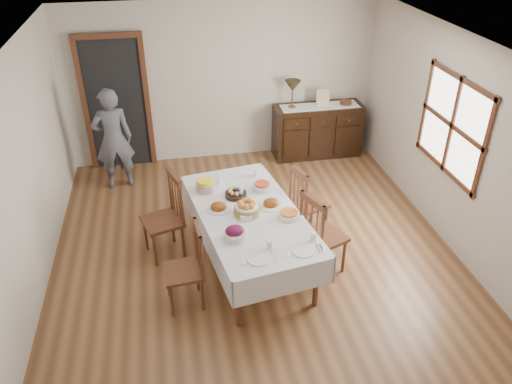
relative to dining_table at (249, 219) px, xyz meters
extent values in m
plane|color=brown|center=(0.10, 0.01, -0.67)|extent=(6.00, 6.00, 0.00)
cube|color=silver|center=(0.10, 0.01, 1.93)|extent=(5.00, 6.00, 0.02)
cube|color=beige|center=(0.10, 3.01, 0.63)|extent=(5.00, 0.02, 2.60)
cube|color=beige|center=(-2.40, 0.01, 0.63)|extent=(0.02, 6.00, 2.60)
cube|color=beige|center=(2.60, 0.01, 0.63)|extent=(0.02, 6.00, 2.60)
cube|color=white|center=(2.59, 0.31, 0.83)|extent=(0.02, 1.30, 1.10)
cube|color=#532C1B|center=(2.58, 0.31, 0.83)|extent=(0.03, 1.46, 1.26)
cube|color=black|center=(-1.60, 2.97, 0.38)|extent=(0.90, 0.06, 2.10)
cube|color=#532C1B|center=(-1.60, 2.95, 0.38)|extent=(1.04, 0.08, 2.18)
cube|color=silver|center=(0.00, 0.00, 0.07)|extent=(1.41, 2.30, 0.04)
cylinder|color=#532C1B|center=(-0.29, -0.99, -0.32)|extent=(0.06, 0.06, 0.70)
cylinder|color=#532C1B|center=(0.59, -0.85, -0.32)|extent=(0.06, 0.06, 0.70)
cylinder|color=#532C1B|center=(-0.59, 0.85, -0.32)|extent=(0.06, 0.06, 0.70)
cylinder|color=#532C1B|center=(0.29, 0.99, -0.32)|extent=(0.06, 0.06, 0.70)
cube|color=silver|center=(-0.54, -0.09, -0.08)|extent=(0.37, 2.17, 0.33)
cube|color=silver|center=(0.54, 0.09, -0.08)|extent=(0.37, 2.17, 0.33)
cube|color=silver|center=(0.18, -1.08, -0.08)|extent=(1.11, 0.20, 0.33)
cube|color=silver|center=(-0.18, 1.08, -0.08)|extent=(1.11, 0.20, 0.33)
cube|color=#532C1B|center=(-0.82, -0.54, -0.22)|extent=(0.44, 0.44, 0.04)
cylinder|color=#532C1B|center=(-1.00, -0.39, -0.45)|extent=(0.04, 0.04, 0.42)
cylinder|color=#532C1B|center=(-0.97, -0.72, -0.45)|extent=(0.04, 0.04, 0.42)
cylinder|color=#532C1B|center=(-0.66, -0.36, -0.45)|extent=(0.04, 0.04, 0.42)
cylinder|color=#532C1B|center=(-0.64, -0.70, -0.45)|extent=(0.04, 0.04, 0.42)
cylinder|color=#532C1B|center=(-0.64, -0.35, 0.05)|extent=(0.04, 0.04, 0.55)
cylinder|color=#532C1B|center=(-0.62, -0.70, 0.05)|extent=(0.04, 0.04, 0.55)
cube|color=#532C1B|center=(-0.63, -0.53, 0.29)|extent=(0.07, 0.39, 0.08)
cylinder|color=#532C1B|center=(-0.64, -0.44, 0.03)|extent=(0.02, 0.02, 0.45)
cylinder|color=#532C1B|center=(-0.63, -0.53, 0.03)|extent=(0.02, 0.02, 0.45)
cylinder|color=#532C1B|center=(-0.62, -0.62, 0.03)|extent=(0.02, 0.02, 0.45)
cube|color=#532C1B|center=(-1.01, 0.40, -0.18)|extent=(0.57, 0.57, 0.04)
cylinder|color=#532C1B|center=(-1.24, 0.52, -0.43)|extent=(0.04, 0.04, 0.46)
cylinder|color=#532C1B|center=(-1.13, 0.17, -0.43)|extent=(0.04, 0.04, 0.46)
cylinder|color=#532C1B|center=(-0.89, 0.63, -0.43)|extent=(0.04, 0.04, 0.46)
cylinder|color=#532C1B|center=(-0.78, 0.28, -0.43)|extent=(0.04, 0.04, 0.46)
cylinder|color=#532C1B|center=(-0.87, 0.65, 0.12)|extent=(0.04, 0.04, 0.60)
cylinder|color=#532C1B|center=(-0.76, 0.28, 0.12)|extent=(0.04, 0.04, 0.60)
cube|color=#532C1B|center=(-0.82, 0.46, 0.38)|extent=(0.17, 0.42, 0.09)
cylinder|color=#532C1B|center=(-0.85, 0.55, 0.10)|extent=(0.02, 0.02, 0.49)
cylinder|color=#532C1B|center=(-0.82, 0.46, 0.10)|extent=(0.02, 0.02, 0.49)
cylinder|color=#532C1B|center=(-0.79, 0.37, 0.10)|extent=(0.02, 0.02, 0.49)
cube|color=#532C1B|center=(0.84, -0.26, -0.19)|extent=(0.58, 0.58, 0.04)
cylinder|color=#532C1B|center=(1.08, -0.36, -0.44)|extent=(0.04, 0.04, 0.46)
cylinder|color=#532C1B|center=(0.94, -0.03, -0.44)|extent=(0.04, 0.04, 0.46)
cylinder|color=#532C1B|center=(0.74, -0.50, -0.44)|extent=(0.04, 0.04, 0.46)
cylinder|color=#532C1B|center=(0.61, -0.16, -0.44)|extent=(0.04, 0.04, 0.46)
cylinder|color=#532C1B|center=(0.73, -0.52, 0.11)|extent=(0.04, 0.04, 0.60)
cylinder|color=#532C1B|center=(0.58, -0.16, 0.11)|extent=(0.04, 0.04, 0.60)
cube|color=#532C1B|center=(0.65, -0.34, 0.37)|extent=(0.20, 0.41, 0.09)
cylinder|color=#532C1B|center=(0.69, -0.43, 0.09)|extent=(0.02, 0.02, 0.49)
cylinder|color=#532C1B|center=(0.65, -0.34, 0.09)|extent=(0.02, 0.02, 0.49)
cylinder|color=#532C1B|center=(0.62, -0.25, 0.09)|extent=(0.02, 0.02, 0.49)
cube|color=#532C1B|center=(0.89, 0.52, -0.22)|extent=(0.52, 0.52, 0.04)
cylinder|color=#532C1B|center=(1.11, 0.42, -0.45)|extent=(0.04, 0.04, 0.42)
cylinder|color=#532C1B|center=(1.00, 0.74, -0.45)|extent=(0.04, 0.04, 0.42)
cylinder|color=#532C1B|center=(0.79, 0.31, -0.45)|extent=(0.04, 0.04, 0.42)
cylinder|color=#532C1B|center=(0.68, 0.63, -0.45)|extent=(0.04, 0.04, 0.42)
cylinder|color=#532C1B|center=(0.77, 0.30, 0.05)|extent=(0.04, 0.04, 0.55)
cylinder|color=#532C1B|center=(0.66, 0.63, 0.05)|extent=(0.04, 0.04, 0.55)
cube|color=#532C1B|center=(0.72, 0.46, 0.29)|extent=(0.16, 0.38, 0.08)
cylinder|color=#532C1B|center=(0.75, 0.38, 0.03)|extent=(0.02, 0.02, 0.45)
cylinder|color=#532C1B|center=(0.72, 0.46, 0.03)|extent=(0.02, 0.02, 0.45)
cylinder|color=#532C1B|center=(0.69, 0.55, 0.03)|extent=(0.02, 0.02, 0.45)
cube|color=black|center=(1.67, 2.73, -0.22)|extent=(1.49, 0.50, 0.89)
cube|color=black|center=(1.22, 2.48, 0.05)|extent=(0.42, 0.02, 0.18)
sphere|color=brown|center=(1.22, 2.46, 0.05)|extent=(0.03, 0.03, 0.03)
cube|color=black|center=(1.67, 2.48, 0.05)|extent=(0.42, 0.02, 0.18)
sphere|color=brown|center=(1.67, 2.46, 0.05)|extent=(0.03, 0.03, 0.03)
cube|color=black|center=(2.11, 2.48, 0.05)|extent=(0.42, 0.02, 0.18)
sphere|color=brown|center=(2.11, 2.46, 0.05)|extent=(0.03, 0.03, 0.03)
imported|color=#51515C|center=(-1.65, 2.26, 0.18)|extent=(0.58, 0.43, 1.69)
cylinder|color=olive|center=(-0.03, -0.03, 0.14)|extent=(0.29, 0.29, 0.10)
cylinder|color=white|center=(-0.03, -0.03, 0.20)|extent=(0.27, 0.27, 0.02)
sphere|color=orange|center=(0.04, -0.03, 0.23)|extent=(0.08, 0.08, 0.08)
sphere|color=orange|center=(0.01, 0.03, 0.23)|extent=(0.08, 0.08, 0.08)
sphere|color=orange|center=(-0.05, 0.04, 0.23)|extent=(0.08, 0.08, 0.08)
sphere|color=orange|center=(-0.10, 0.00, 0.23)|extent=(0.08, 0.08, 0.08)
sphere|color=orange|center=(-0.10, -0.06, 0.23)|extent=(0.08, 0.08, 0.08)
sphere|color=orange|center=(-0.05, -0.10, 0.23)|extent=(0.08, 0.08, 0.08)
sphere|color=orange|center=(0.01, -0.09, 0.23)|extent=(0.08, 0.08, 0.08)
cylinder|color=black|center=(-0.10, 0.37, 0.12)|extent=(0.27, 0.27, 0.05)
ellipsoid|color=pink|center=(-0.02, 0.37, 0.17)|extent=(0.05, 0.05, 0.06)
ellipsoid|color=#71B3FF|center=(-0.04, 0.42, 0.17)|extent=(0.05, 0.05, 0.06)
ellipsoid|color=#85CE65|center=(-0.10, 0.44, 0.17)|extent=(0.05, 0.05, 0.06)
ellipsoid|color=gold|center=(-0.15, 0.42, 0.17)|extent=(0.05, 0.05, 0.06)
ellipsoid|color=#E898F0|center=(-0.17, 0.37, 0.17)|extent=(0.05, 0.05, 0.06)
ellipsoid|color=#D9B361|center=(-0.15, 0.32, 0.17)|extent=(0.05, 0.05, 0.06)
ellipsoid|color=pink|center=(-0.10, 0.30, 0.17)|extent=(0.05, 0.05, 0.06)
ellipsoid|color=#71B3FF|center=(-0.04, 0.32, 0.17)|extent=(0.05, 0.05, 0.06)
cylinder|color=silver|center=(-0.34, 0.13, 0.10)|extent=(0.28, 0.28, 0.01)
ellipsoid|color=#77340F|center=(-0.34, 0.13, 0.13)|extent=(0.19, 0.16, 0.11)
cylinder|color=silver|center=(0.28, 0.09, 0.10)|extent=(0.30, 0.30, 0.02)
ellipsoid|color=#77340F|center=(0.28, 0.09, 0.13)|extent=(0.19, 0.16, 0.11)
cylinder|color=silver|center=(-0.24, -0.47, 0.13)|extent=(0.25, 0.25, 0.08)
ellipsoid|color=#590E31|center=(-0.24, -0.47, 0.19)|extent=(0.20, 0.17, 0.11)
cylinder|color=silver|center=(0.25, 0.47, 0.12)|extent=(0.24, 0.24, 0.07)
cylinder|color=red|center=(0.25, 0.47, 0.17)|extent=(0.18, 0.18, 0.03)
cylinder|color=tan|center=(-0.45, 0.58, 0.15)|extent=(0.22, 0.22, 0.11)
cylinder|color=yellow|center=(-0.45, 0.58, 0.22)|extent=(0.20, 0.20, 0.04)
cylinder|color=silver|center=(0.43, -0.19, 0.12)|extent=(0.25, 0.25, 0.05)
cylinder|color=orange|center=(0.43, -0.19, 0.16)|extent=(0.20, 0.20, 0.02)
cube|color=silver|center=(-0.06, -0.15, 0.13)|extent=(0.15, 0.11, 0.07)
cylinder|color=silver|center=(-0.06, -0.86, 0.10)|extent=(0.25, 0.25, 0.01)
cube|color=white|center=(-0.23, -0.86, 0.09)|extent=(0.10, 0.13, 0.01)
cube|color=silver|center=(-0.23, -0.86, 0.10)|extent=(0.04, 0.16, 0.01)
cube|color=silver|center=(0.10, -0.86, 0.09)|extent=(0.04, 0.18, 0.01)
cube|color=silver|center=(0.14, -0.86, 0.09)|extent=(0.04, 0.14, 0.01)
cylinder|color=white|center=(0.09, -0.71, 0.14)|extent=(0.07, 0.07, 0.10)
cylinder|color=silver|center=(0.43, -0.82, 0.10)|extent=(0.25, 0.25, 0.01)
cube|color=white|center=(0.26, -0.82, 0.09)|extent=(0.10, 0.13, 0.01)
cube|color=silver|center=(0.26, -0.82, 0.10)|extent=(0.04, 0.16, 0.01)
cube|color=silver|center=(0.59, -0.82, 0.09)|extent=(0.04, 0.18, 0.01)
cube|color=silver|center=(0.63, -0.82, 0.09)|extent=(0.04, 0.14, 0.01)
cylinder|color=white|center=(0.58, -0.67, 0.14)|extent=(0.07, 0.07, 0.10)
cylinder|color=white|center=(-0.26, 0.72, 0.14)|extent=(0.06, 0.06, 0.09)
cylinder|color=white|center=(0.24, 0.82, 0.14)|extent=(0.06, 0.06, 0.09)
cube|color=white|center=(1.67, 2.70, 0.23)|extent=(1.30, 0.35, 0.01)
cylinder|color=brown|center=(1.20, 2.74, 0.24)|extent=(0.12, 0.12, 0.03)
cylinder|color=brown|center=(1.20, 2.74, 0.38)|extent=(0.02, 0.02, 0.25)
cone|color=#3A2F1B|center=(1.20, 2.74, 0.60)|extent=(0.26, 0.26, 0.18)
cube|color=beige|center=(1.72, 2.72, 0.37)|extent=(0.22, 0.08, 0.28)
cylinder|color=#532C1B|center=(2.12, 2.71, 0.26)|extent=(0.20, 0.20, 0.06)
camera|label=1|loc=(-0.82, -4.76, 3.28)|focal=35.00mm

